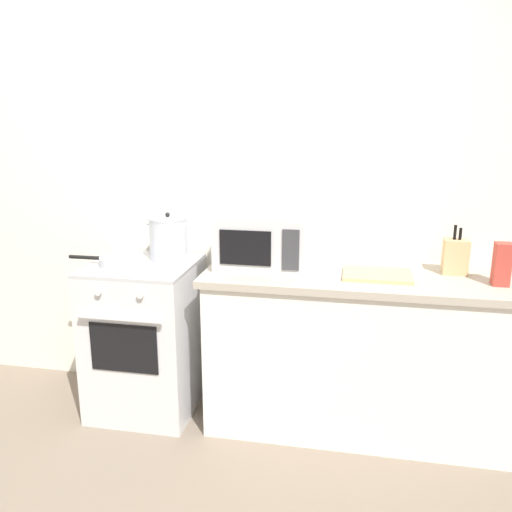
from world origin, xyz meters
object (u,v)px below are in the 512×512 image
knife_block (455,256)px  stock_pot (169,238)px  frying_pan (118,261)px  pasta_box (502,264)px  cutting_board (377,275)px  stove (146,337)px  microwave (262,241)px

knife_block → stock_pot: bearing=-179.4°
frying_pan → pasta_box: 2.07m
cutting_board → stove: bearing=-180.0°
stove → microwave: size_ratio=1.84×
stock_pot → frying_pan: 0.32m
stove → pasta_box: bearing=-0.8°
frying_pan → stock_pot: bearing=36.3°
stock_pot → knife_block: (1.63, 0.02, -0.03)m
microwave → cutting_board: 0.66m
pasta_box → cutting_board: bearing=177.2°
stock_pot → frying_pan: (-0.24, -0.18, -0.10)m
stove → frying_pan: 0.50m
stove → knife_block: knife_block is taller
stove → knife_block: 1.85m
cutting_board → pasta_box: 0.62m
stove → pasta_box: (1.95, -0.03, 0.57)m
cutting_board → pasta_box: size_ratio=1.64×
microwave → cutting_board: size_ratio=1.39×
microwave → knife_block: size_ratio=1.85×
stock_pot → cutting_board: bearing=-5.8°
stove → stock_pot: 0.61m
stove → stock_pot: bearing=44.5°
knife_block → cutting_board: bearing=-161.3°
knife_block → pasta_box: knife_block is taller
stock_pot → pasta_box: (1.82, -0.15, -0.02)m
stock_pot → microwave: microwave is taller
pasta_box → stove: bearing=179.2°
microwave → cutting_board: (0.64, -0.08, -0.14)m
knife_block → pasta_box: (0.20, -0.17, 0.01)m
microwave → stock_pot: bearing=175.6°
pasta_box → knife_block: bearing=139.1°
frying_pan → cutting_board: size_ratio=1.18×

